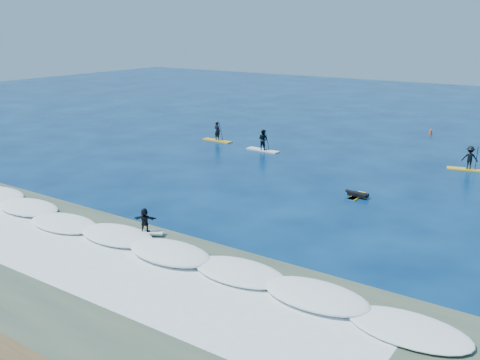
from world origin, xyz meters
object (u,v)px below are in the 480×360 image
Objects in this scene: prone_paddler_near at (357,195)px; wave_surfer at (145,222)px; sup_paddler_left at (217,134)px; sup_paddler_center at (263,142)px; prone_paddler_far at (357,196)px; sup_paddler_right at (470,159)px; marker_buoy at (431,132)px.

prone_paddler_near is 14.79m from wave_surfer.
sup_paddler_left is 6.04m from sup_paddler_center.
sup_paddler_left is 1.71× the size of prone_paddler_far.
wave_surfer is (-11.58, -24.56, -0.07)m from sup_paddler_right.
prone_paddler_far is at bearing -24.59° from sup_paddler_left.
marker_buoy is (-1.91, 24.48, 0.13)m from prone_paddler_near.
sup_paddler_right is 1.76× the size of prone_paddler_far.
sup_paddler_right is 5.29× the size of marker_buoy.
prone_paddler_far is at bearing 32.12° from wave_surfer.
marker_buoy is at bearing 4.29° from prone_paddler_near.
prone_paddler_near reaches higher than prone_paddler_far.
sup_paddler_center reaches higher than marker_buoy.
wave_surfer is at bearing -97.61° from marker_buoy.
sup_paddler_right is 14.55m from marker_buoy.
prone_paddler_near is at bearing 32.51° from wave_surfer.
sup_paddler_center reaches higher than prone_paddler_far.
sup_paddler_left is at bearing 173.42° from sup_paddler_right.
prone_paddler_far is 24.70m from marker_buoy.
sup_paddler_right is 1.66× the size of wave_surfer.
sup_paddler_left is at bearing -136.92° from marker_buoy.
sup_paddler_center reaches higher than prone_paddler_near.
sup_paddler_left is at bearing 88.09° from wave_surfer.
prone_paddler_near is 0.15m from prone_paddler_far.
prone_paddler_far is at bearing -165.09° from prone_paddler_near.
sup_paddler_center is 14.88m from prone_paddler_near.
prone_paddler_far is (-4.62, -11.65, -0.75)m from sup_paddler_right.
sup_paddler_left is 5.14× the size of marker_buoy.
sup_paddler_center is at bearing 61.84° from prone_paddler_far.
sup_paddler_right is at bearing -16.76° from prone_paddler_far.
prone_paddler_far is 3.00× the size of marker_buoy.
marker_buoy is (5.02, 37.53, -0.54)m from wave_surfer.
sup_paddler_left is at bearing 174.36° from sup_paddler_center.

